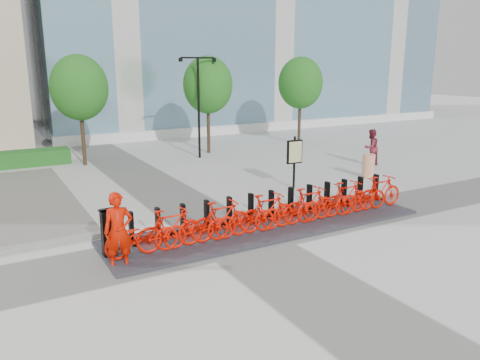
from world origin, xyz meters
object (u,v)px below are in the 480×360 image
pedestrian (371,147)px  construction_barrel (368,166)px  worker_red (118,231)px  map_sign (295,154)px  kiosk (108,232)px  bike_0 (142,236)px

pedestrian → construction_barrel: (-1.88, -1.79, -0.36)m
worker_red → map_sign: size_ratio=0.91×
kiosk → construction_barrel: 12.02m
kiosk → construction_barrel: size_ratio=1.25×
pedestrian → map_sign: map_sign is taller
pedestrian → map_sign: 5.82m
kiosk → worker_red: bearing=-85.3°
construction_barrel → worker_red: bearing=-161.5°
bike_0 → construction_barrel: bearing=-72.0°
map_sign → construction_barrel: bearing=-0.8°
worker_red → pedestrian: bearing=33.2°
bike_0 → construction_barrel: size_ratio=1.84×
bike_0 → kiosk: size_ratio=1.47×
kiosk → construction_barrel: (11.60, 3.14, -0.18)m
kiosk → map_sign: 8.60m
kiosk → construction_barrel: kiosk is taller
bike_0 → worker_red: 0.80m
kiosk → map_sign: bearing=22.6°
worker_red → pedestrian: size_ratio=1.06×
pedestrian → construction_barrel: pedestrian is taller
worker_red → construction_barrel: (11.54, 3.86, -0.41)m
worker_red → kiosk: bearing=105.2°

